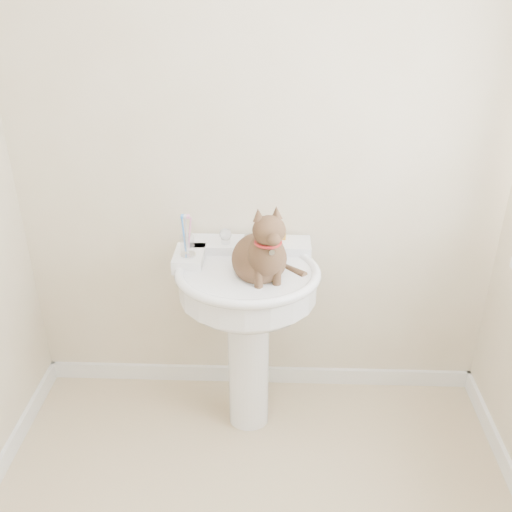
# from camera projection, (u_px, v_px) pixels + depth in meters

# --- Properties ---
(wall_back) EXTENTS (2.20, 0.00, 2.50)m
(wall_back) POSITION_uv_depth(u_px,v_px,m) (259.00, 152.00, 2.45)
(wall_back) COLOR beige
(wall_back) RESTS_ON ground
(baseboard_back) EXTENTS (2.20, 0.02, 0.09)m
(baseboard_back) POSITION_uv_depth(u_px,v_px,m) (259.00, 374.00, 3.00)
(baseboard_back) COLOR white
(baseboard_back) RESTS_ON floor
(pedestal_sink) EXTENTS (0.63, 0.62, 0.87)m
(pedestal_sink) POSITION_uv_depth(u_px,v_px,m) (247.00, 300.00, 2.46)
(pedestal_sink) COLOR white
(pedestal_sink) RESTS_ON floor
(faucet) EXTENTS (0.28, 0.12, 0.14)m
(faucet) POSITION_uv_depth(u_px,v_px,m) (249.00, 237.00, 2.49)
(faucet) COLOR silver
(faucet) RESTS_ON pedestal_sink
(soap_bar) EXTENTS (0.09, 0.06, 0.03)m
(soap_bar) POSITION_uv_depth(u_px,v_px,m) (276.00, 234.00, 2.58)
(soap_bar) COLOR orange
(soap_bar) RESTS_ON pedestal_sink
(toothbrush_cup) EXTENTS (0.07, 0.07, 0.19)m
(toothbrush_cup) POSITION_uv_depth(u_px,v_px,m) (187.00, 245.00, 2.40)
(toothbrush_cup) COLOR silver
(toothbrush_cup) RESTS_ON pedestal_sink
(cat) EXTENTS (0.25, 0.32, 0.46)m
(cat) POSITION_uv_depth(u_px,v_px,m) (261.00, 255.00, 2.31)
(cat) COLOR brown
(cat) RESTS_ON pedestal_sink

